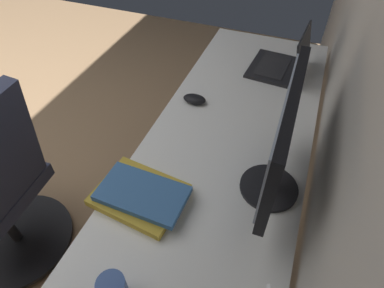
# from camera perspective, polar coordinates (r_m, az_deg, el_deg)

# --- Properties ---
(desk) EXTENTS (2.38, 0.64, 0.73)m
(desk) POSITION_cam_1_polar(r_m,az_deg,el_deg) (1.17, 2.33, -10.41)
(desk) COLOR white
(desk) RESTS_ON ground
(monitor_primary) EXTENTS (0.51, 0.20, 0.41)m
(monitor_primary) POSITION_cam_1_polar(r_m,az_deg,el_deg) (0.99, 15.47, 0.67)
(monitor_primary) COLOR black
(monitor_primary) RESTS_ON desk
(laptop_leftmost) EXTENTS (0.30, 0.28, 0.22)m
(laptop_leftmost) POSITION_cam_1_polar(r_m,az_deg,el_deg) (1.71, 16.06, 13.77)
(laptop_leftmost) COLOR black
(laptop_leftmost) RESTS_ON desk
(mouse_main) EXTENTS (0.06, 0.10, 0.03)m
(mouse_main) POSITION_cam_1_polar(r_m,az_deg,el_deg) (1.46, 0.46, 7.96)
(mouse_main) COLOR black
(mouse_main) RESTS_ON desk
(book_stack_near) EXTENTS (0.25, 0.32, 0.05)m
(book_stack_near) POSITION_cam_1_polar(r_m,az_deg,el_deg) (1.10, -9.09, -8.80)
(book_stack_near) COLOR gold
(book_stack_near) RESTS_ON desk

